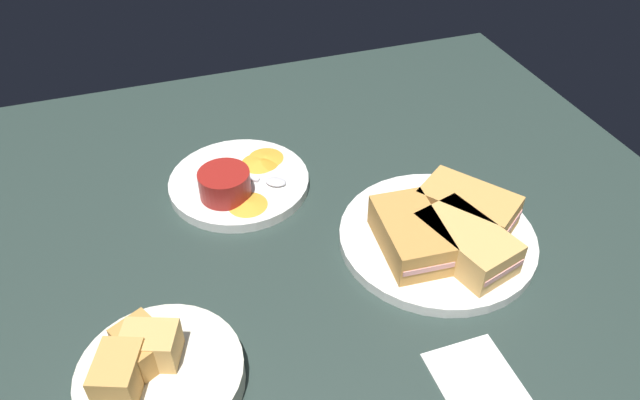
{
  "coord_description": "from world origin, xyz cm",
  "views": [
    {
      "loc": [
        -56.81,
        22.29,
        58.61
      ],
      "look_at": [
        6.27,
        0.81,
        3.0
      ],
      "focal_mm": 33.46,
      "sensor_mm": 36.0,
      "label": 1
    }
  ],
  "objects_px": {
    "spoon_by_gravy_ramekin": "(268,181)",
    "ramekin_light_gravy": "(225,183)",
    "ramekin_dark_sauce": "(476,212)",
    "sandwich_half_far": "(466,243)",
    "sandwich_half_near": "(410,235)",
    "sandwich_half_extra": "(468,207)",
    "plate_sandwich_main": "(437,238)",
    "bread_basket_rear": "(156,372)",
    "spoon_by_dark_ramekin": "(436,223)",
    "plate_chips_companion": "(239,183)"
  },
  "relations": [
    {
      "from": "ramekin_dark_sauce",
      "to": "spoon_by_dark_ramekin",
      "type": "distance_m",
      "value": 0.06
    },
    {
      "from": "plate_sandwich_main",
      "to": "spoon_by_gravy_ramekin",
      "type": "height_order",
      "value": "spoon_by_gravy_ramekin"
    },
    {
      "from": "sandwich_half_near",
      "to": "sandwich_half_far",
      "type": "bearing_deg",
      "value": -121.13
    },
    {
      "from": "plate_sandwich_main",
      "to": "ramekin_dark_sauce",
      "type": "xyz_separation_m",
      "value": [
        0.01,
        -0.06,
        0.03
      ]
    },
    {
      "from": "plate_sandwich_main",
      "to": "sandwich_half_far",
      "type": "relative_size",
      "value": 1.87
    },
    {
      "from": "sandwich_half_far",
      "to": "sandwich_half_extra",
      "type": "relative_size",
      "value": 0.98
    },
    {
      "from": "spoon_by_gravy_ramekin",
      "to": "ramekin_light_gravy",
      "type": "bearing_deg",
      "value": 96.62
    },
    {
      "from": "sandwich_half_near",
      "to": "plate_chips_companion",
      "type": "distance_m",
      "value": 0.29
    },
    {
      "from": "ramekin_dark_sauce",
      "to": "ramekin_light_gravy",
      "type": "height_order",
      "value": "ramekin_light_gravy"
    },
    {
      "from": "sandwich_half_near",
      "to": "plate_sandwich_main",
      "type": "bearing_deg",
      "value": -76.13
    },
    {
      "from": "ramekin_light_gravy",
      "to": "sandwich_half_far",
      "type": "bearing_deg",
      "value": -129.96
    },
    {
      "from": "ramekin_dark_sauce",
      "to": "spoon_by_dark_ramekin",
      "type": "relative_size",
      "value": 0.73
    },
    {
      "from": "sandwich_half_extra",
      "to": "plate_sandwich_main",
      "type": "bearing_deg",
      "value": 103.87
    },
    {
      "from": "sandwich_half_near",
      "to": "spoon_by_gravy_ramekin",
      "type": "bearing_deg",
      "value": 35.86
    },
    {
      "from": "plate_chips_companion",
      "to": "bread_basket_rear",
      "type": "bearing_deg",
      "value": 152.68
    },
    {
      "from": "sandwich_half_near",
      "to": "ramekin_light_gravy",
      "type": "xyz_separation_m",
      "value": [
        0.19,
        0.21,
        -0.0
      ]
    },
    {
      "from": "ramekin_light_gravy",
      "to": "ramekin_dark_sauce",
      "type": "bearing_deg",
      "value": -118.3
    },
    {
      "from": "plate_sandwich_main",
      "to": "spoon_by_gravy_ramekin",
      "type": "distance_m",
      "value": 0.27
    },
    {
      "from": "spoon_by_dark_ramekin",
      "to": "spoon_by_gravy_ramekin",
      "type": "bearing_deg",
      "value": 49.55
    },
    {
      "from": "ramekin_light_gravy",
      "to": "bread_basket_rear",
      "type": "relative_size",
      "value": 0.42
    },
    {
      "from": "spoon_by_dark_ramekin",
      "to": "ramekin_light_gravy",
      "type": "relative_size",
      "value": 1.28
    },
    {
      "from": "sandwich_half_near",
      "to": "bread_basket_rear",
      "type": "relative_size",
      "value": 0.75
    },
    {
      "from": "spoon_by_dark_ramekin",
      "to": "bread_basket_rear",
      "type": "height_order",
      "value": "bread_basket_rear"
    },
    {
      "from": "plate_sandwich_main",
      "to": "sandwich_half_extra",
      "type": "xyz_separation_m",
      "value": [
        0.01,
        -0.05,
        0.03
      ]
    },
    {
      "from": "plate_chips_companion",
      "to": "ramekin_light_gravy",
      "type": "bearing_deg",
      "value": 140.19
    },
    {
      "from": "sandwich_half_far",
      "to": "spoon_by_dark_ramekin",
      "type": "xyz_separation_m",
      "value": [
        0.07,
        0.01,
        -0.02
      ]
    },
    {
      "from": "sandwich_half_near",
      "to": "sandwich_half_extra",
      "type": "xyz_separation_m",
      "value": [
        0.03,
        -0.1,
        0.0
      ]
    },
    {
      "from": "sandwich_half_far",
      "to": "ramekin_light_gravy",
      "type": "relative_size",
      "value": 1.89
    },
    {
      "from": "plate_sandwich_main",
      "to": "sandwich_half_near",
      "type": "relative_size",
      "value": 2.0
    },
    {
      "from": "sandwich_half_extra",
      "to": "spoon_by_gravy_ramekin",
      "type": "relative_size",
      "value": 1.64
    },
    {
      "from": "ramekin_dark_sauce",
      "to": "plate_sandwich_main",
      "type": "bearing_deg",
      "value": 94.87
    },
    {
      "from": "sandwich_half_far",
      "to": "plate_chips_companion",
      "type": "bearing_deg",
      "value": 43.27
    },
    {
      "from": "sandwich_half_extra",
      "to": "bread_basket_rear",
      "type": "distance_m",
      "value": 0.47
    },
    {
      "from": "spoon_by_gravy_ramekin",
      "to": "bread_basket_rear",
      "type": "distance_m",
      "value": 0.36
    },
    {
      "from": "sandwich_half_extra",
      "to": "sandwich_half_far",
      "type": "bearing_deg",
      "value": 148.87
    },
    {
      "from": "ramekin_light_gravy",
      "to": "bread_basket_rear",
      "type": "distance_m",
      "value": 0.32
    },
    {
      "from": "sandwich_half_far",
      "to": "ramekin_light_gravy",
      "type": "height_order",
      "value": "sandwich_half_far"
    },
    {
      "from": "sandwich_half_near",
      "to": "spoon_by_gravy_ramekin",
      "type": "relative_size",
      "value": 1.5
    },
    {
      "from": "ramekin_light_gravy",
      "to": "plate_chips_companion",
      "type": "bearing_deg",
      "value": -39.81
    },
    {
      "from": "sandwich_half_near",
      "to": "sandwich_half_far",
      "type": "xyz_separation_m",
      "value": [
        -0.04,
        -0.06,
        0.0
      ]
    },
    {
      "from": "ramekin_dark_sauce",
      "to": "plate_chips_companion",
      "type": "xyz_separation_m",
      "value": [
        0.21,
        0.3,
        -0.03
      ]
    },
    {
      "from": "spoon_by_dark_ramekin",
      "to": "spoon_by_gravy_ramekin",
      "type": "distance_m",
      "value": 0.26
    },
    {
      "from": "bread_basket_rear",
      "to": "sandwich_half_extra",
      "type": "bearing_deg",
      "value": -75.2
    },
    {
      "from": "spoon_by_dark_ramekin",
      "to": "bread_basket_rear",
      "type": "distance_m",
      "value": 0.42
    },
    {
      "from": "ramekin_light_gravy",
      "to": "spoon_by_gravy_ramekin",
      "type": "xyz_separation_m",
      "value": [
        0.01,
        -0.07,
        -0.02
      ]
    },
    {
      "from": "sandwich_half_near",
      "to": "bread_basket_rear",
      "type": "bearing_deg",
      "value": 105.07
    },
    {
      "from": "ramekin_dark_sauce",
      "to": "ramekin_light_gravy",
      "type": "relative_size",
      "value": 0.94
    },
    {
      "from": "sandwich_half_near",
      "to": "spoon_by_gravy_ramekin",
      "type": "height_order",
      "value": "sandwich_half_near"
    },
    {
      "from": "spoon_by_dark_ramekin",
      "to": "plate_chips_companion",
      "type": "distance_m",
      "value": 0.31
    },
    {
      "from": "sandwich_half_far",
      "to": "bread_basket_rear",
      "type": "xyz_separation_m",
      "value": [
        -0.06,
        0.41,
        -0.02
      ]
    }
  ]
}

